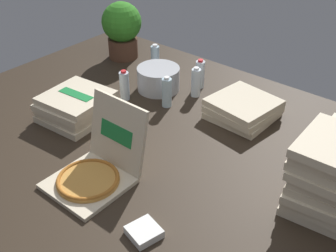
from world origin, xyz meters
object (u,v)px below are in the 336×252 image
object	(u,v)px
pizza_stack_center_near	(75,106)
ice_bucket	(158,79)
water_bottle_4	(124,86)
pizza_stack_left_near	(243,109)
napkin_pile	(144,232)
water_bottle_3	(167,92)
potted_plant	(122,28)
open_pizza_box	(96,168)
water_bottle_1	(155,58)
water_bottle_0	(196,82)
water_bottle_2	(200,74)

from	to	relation	value
pizza_stack_center_near	ice_bucket	world-z (taller)	pizza_stack_center_near
water_bottle_4	pizza_stack_left_near	bearing A→B (deg)	22.63
napkin_pile	water_bottle_3	bearing A→B (deg)	124.66
potted_plant	open_pizza_box	bearing A→B (deg)	-50.38
water_bottle_1	napkin_pile	world-z (taller)	water_bottle_1
water_bottle_0	water_bottle_4	size ratio (longest dim) A/B	1.00
pizza_stack_center_near	napkin_pile	world-z (taller)	pizza_stack_center_near
water_bottle_4	water_bottle_3	bearing A→B (deg)	21.93
pizza_stack_center_near	water_bottle_0	world-z (taller)	water_bottle_0
potted_plant	water_bottle_1	bearing A→B (deg)	-4.11
water_bottle_2	water_bottle_3	world-z (taller)	same
pizza_stack_center_near	ice_bucket	xyz separation A→B (m)	(0.15, 0.61, -0.00)
ice_bucket	water_bottle_4	xyz separation A→B (m)	(-0.08, -0.25, 0.02)
open_pizza_box	ice_bucket	size ratio (longest dim) A/B	1.53
water_bottle_0	napkin_pile	bearing A→B (deg)	-63.58
pizza_stack_left_near	water_bottle_4	xyz separation A→B (m)	(-0.73, -0.30, 0.04)
water_bottle_0	water_bottle_3	xyz separation A→B (m)	(-0.06, -0.23, 0.00)
ice_bucket	potted_plant	distance (m)	0.64
potted_plant	ice_bucket	bearing A→B (deg)	-22.04
open_pizza_box	water_bottle_2	bearing A→B (deg)	99.17
pizza_stack_center_near	ice_bucket	bearing A→B (deg)	76.35
pizza_stack_left_near	water_bottle_0	bearing A→B (deg)	174.68
open_pizza_box	water_bottle_2	size ratio (longest dim) A/B	2.15
open_pizza_box	water_bottle_1	distance (m)	1.27
pizza_stack_center_near	potted_plant	distance (m)	0.95
pizza_stack_left_near	ice_bucket	bearing A→B (deg)	-175.17
water_bottle_3	napkin_pile	xyz separation A→B (m)	(0.63, -0.91, -0.08)
open_pizza_box	pizza_stack_center_near	world-z (taller)	open_pizza_box
water_bottle_0	water_bottle_2	xyz separation A→B (m)	(-0.05, 0.12, 0.00)
open_pizza_box	potted_plant	world-z (taller)	potted_plant
water_bottle_2	potted_plant	world-z (taller)	potted_plant
water_bottle_4	napkin_pile	distance (m)	1.21
water_bottle_0	water_bottle_4	bearing A→B (deg)	-134.71
open_pizza_box	potted_plant	size ratio (longest dim) A/B	1.01
ice_bucket	water_bottle_3	distance (m)	0.24
open_pizza_box	water_bottle_3	distance (m)	0.81
ice_bucket	water_bottle_1	size ratio (longest dim) A/B	1.40
water_bottle_2	water_bottle_4	xyz separation A→B (m)	(-0.28, -0.45, 0.00)
pizza_stack_left_near	ice_bucket	xyz separation A→B (m)	(-0.64, -0.05, 0.02)
pizza_stack_left_near	napkin_pile	distance (m)	1.11
water_bottle_2	water_bottle_0	bearing A→B (deg)	-66.24
water_bottle_3	open_pizza_box	bearing A→B (deg)	-76.10
pizza_stack_center_near	ice_bucket	distance (m)	0.63
open_pizza_box	potted_plant	bearing A→B (deg)	129.62
open_pizza_box	ice_bucket	bearing A→B (deg)	112.63
pizza_stack_left_near	pizza_stack_center_near	size ratio (longest dim) A/B	0.99
pizza_stack_center_near	ice_bucket	size ratio (longest dim) A/B	1.41
open_pizza_box	pizza_stack_left_near	distance (m)	1.01
open_pizza_box	pizza_stack_center_near	distance (m)	0.62
ice_bucket	napkin_pile	xyz separation A→B (m)	(0.82, -1.05, -0.06)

